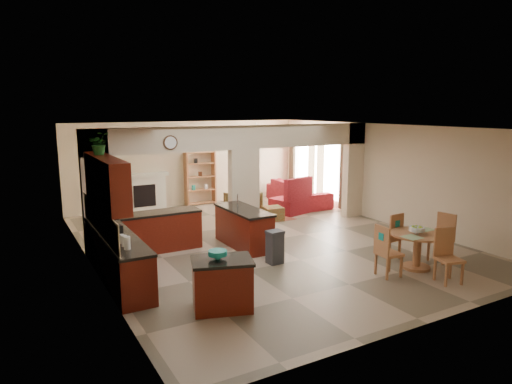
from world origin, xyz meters
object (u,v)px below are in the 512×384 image
dining_table (417,245)px  sofa (298,193)px  kitchen_island (222,284)px  armchair (243,204)px

dining_table → sofa: sofa is taller
sofa → kitchen_island: bearing=139.0°
dining_table → armchair: size_ratio=1.27×
kitchen_island → armchair: (3.25, 5.44, -0.04)m
kitchen_island → armchair: size_ratio=1.33×
kitchen_island → armchair: kitchen_island is taller
dining_table → sofa: (1.53, 6.48, -0.11)m
kitchen_island → dining_table: size_ratio=1.05×
sofa → armchair: (-2.56, -0.81, 0.00)m
kitchen_island → sofa: (5.81, 6.25, -0.04)m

